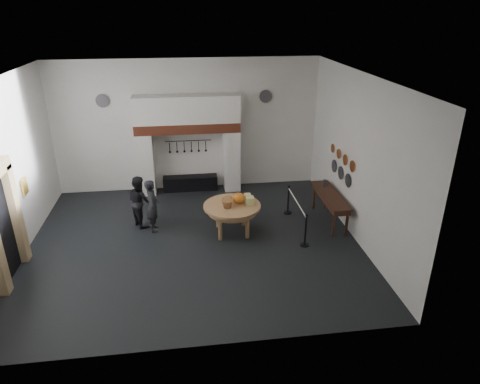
{
  "coord_description": "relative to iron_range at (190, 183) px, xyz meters",
  "views": [
    {
      "loc": [
        -0.12,
        -10.42,
        6.08
      ],
      "look_at": [
        1.31,
        0.22,
        1.35
      ],
      "focal_mm": 32.0,
      "sensor_mm": 36.0,
      "label": 1
    }
  ],
  "objects": [
    {
      "name": "floor",
      "position": [
        0.0,
        -3.72,
        -0.25
      ],
      "size": [
        9.0,
        8.0,
        0.02
      ],
      "primitive_type": "cube",
      "color": "black",
      "rests_on": "ground"
    },
    {
      "name": "wall_right",
      "position": [
        4.5,
        -3.72,
        2.0
      ],
      "size": [
        0.02,
        8.0,
        4.5
      ],
      "primitive_type": "cube",
      "color": "silver",
      "rests_on": "floor"
    },
    {
      "name": "chimney_pier_left",
      "position": [
        -1.48,
        -0.07,
        0.82
      ],
      "size": [
        0.55,
        0.7,
        2.15
      ],
      "primitive_type": "cube",
      "color": "silver",
      "rests_on": "floor"
    },
    {
      "name": "wicker_basket",
      "position": [
        0.96,
        -3.45,
        0.73
      ],
      "size": [
        0.33,
        0.33,
        0.22
      ],
      "primitive_type": "cone",
      "rotation": [
        3.14,
        0.0,
        -0.02
      ],
      "color": "#925935",
      "rests_on": "work_table"
    },
    {
      "name": "chimney_pier_right",
      "position": [
        1.48,
        -0.07,
        0.82
      ],
      "size": [
        0.55,
        0.7,
        2.15
      ],
      "primitive_type": "cube",
      "color": "silver",
      "rests_on": "floor"
    },
    {
      "name": "wall_plaque",
      "position": [
        -4.45,
        -2.92,
        1.35
      ],
      "size": [
        0.05,
        0.34,
        0.44
      ],
      "primitive_type": "cube",
      "color": "gold",
      "rests_on": "wall_left"
    },
    {
      "name": "copper_pan_d",
      "position": [
        4.46,
        -1.87,
        1.7
      ],
      "size": [
        0.03,
        0.28,
        0.28
      ],
      "primitive_type": "cylinder",
      "rotation": [
        0.0,
        1.57,
        0.0
      ],
      "color": "#C6662D",
      "rests_on": "wall_right"
    },
    {
      "name": "visitor_far",
      "position": [
        -1.54,
        -2.47,
        0.52
      ],
      "size": [
        0.9,
        0.95,
        1.55
      ],
      "primitive_type": "imported",
      "rotation": [
        0.0,
        0.0,
        2.13
      ],
      "color": "black",
      "rests_on": "floor"
    },
    {
      "name": "side_table",
      "position": [
        4.1,
        -3.02,
        0.62
      ],
      "size": [
        0.55,
        2.2,
        0.06
      ],
      "primitive_type": "cube",
      "color": "#3C2016",
      "rests_on": "floor"
    },
    {
      "name": "hearth_brick_band",
      "position": [
        0.0,
        -0.07,
        2.06
      ],
      "size": [
        3.5,
        0.72,
        0.32
      ],
      "primitive_type": "cube",
      "color": "#9E442B",
      "rests_on": "chimney_pier_left"
    },
    {
      "name": "wall_back",
      "position": [
        0.0,
        0.28,
        2.0
      ],
      "size": [
        9.0,
        0.02,
        4.5
      ],
      "primitive_type": "cube",
      "color": "silver",
      "rests_on": "floor"
    },
    {
      "name": "door_jamb_far",
      "position": [
        -4.38,
        -4.02,
        1.05
      ],
      "size": [
        0.22,
        0.3,
        2.6
      ],
      "primitive_type": "cube",
      "color": "tan",
      "rests_on": "floor"
    },
    {
      "name": "pewter_plate_mid",
      "position": [
        4.46,
        -2.72,
        1.2
      ],
      "size": [
        0.03,
        0.4,
        0.4
      ],
      "primitive_type": "cylinder",
      "rotation": [
        0.0,
        1.57,
        0.0
      ],
      "color": "#4C4C51",
      "rests_on": "wall_right"
    },
    {
      "name": "pewter_plate_back_left",
      "position": [
        -2.7,
        0.24,
        2.95
      ],
      "size": [
        0.44,
        0.03,
        0.44
      ],
      "primitive_type": "cylinder",
      "rotation": [
        1.57,
        0.0,
        0.0
      ],
      "color": "#4C4C51",
      "rests_on": "wall_back"
    },
    {
      "name": "wall_front",
      "position": [
        0.0,
        -7.72,
        2.0
      ],
      "size": [
        9.0,
        0.02,
        4.5
      ],
      "primitive_type": "cube",
      "color": "silver",
      "rests_on": "floor"
    },
    {
      "name": "bread_loaf",
      "position": [
        1.01,
        -2.95,
        0.69
      ],
      "size": [
        0.31,
        0.18,
        0.13
      ],
      "primitive_type": "ellipsoid",
      "color": "#986436",
      "rests_on": "work_table"
    },
    {
      "name": "copper_pan_b",
      "position": [
        4.46,
        -2.97,
        1.7
      ],
      "size": [
        0.03,
        0.32,
        0.32
      ],
      "primitive_type": "cylinder",
      "rotation": [
        0.0,
        1.57,
        0.0
      ],
      "color": "#C6662D",
      "rests_on": "wall_right"
    },
    {
      "name": "copper_pan_a",
      "position": [
        4.46,
        -3.52,
        1.7
      ],
      "size": [
        0.03,
        0.34,
        0.34
      ],
      "primitive_type": "cylinder",
      "rotation": [
        0.0,
        1.57,
        0.0
      ],
      "color": "#C6662D",
      "rests_on": "wall_right"
    },
    {
      "name": "door_recess",
      "position": [
        -4.47,
        -4.72,
        1.0
      ],
      "size": [
        0.04,
        1.1,
        2.5
      ],
      "primitive_type": "cube",
      "color": "black",
      "rests_on": "floor"
    },
    {
      "name": "pewter_plate_right",
      "position": [
        4.46,
        -2.12,
        1.2
      ],
      "size": [
        0.03,
        0.4,
        0.4
      ],
      "primitive_type": "cylinder",
      "rotation": [
        0.0,
        1.57,
        0.0
      ],
      "color": "#4C4C51",
      "rests_on": "wall_right"
    },
    {
      "name": "barrier_post_far",
      "position": [
        3.0,
        -2.31,
        0.2
      ],
      "size": [
        0.05,
        0.05,
        0.9
      ],
      "primitive_type": "cylinder",
      "color": "black",
      "rests_on": "floor"
    },
    {
      "name": "barrier_post_near",
      "position": [
        3.0,
        -4.31,
        0.2
      ],
      "size": [
        0.05,
        0.05,
        0.9
      ],
      "primitive_type": "cylinder",
      "color": "black",
      "rests_on": "floor"
    },
    {
      "name": "cheese_block_small",
      "position": [
        1.59,
        -3.05,
        0.72
      ],
      "size": [
        0.18,
        0.18,
        0.2
      ],
      "primitive_type": "cube",
      "color": "#EED88E",
      "rests_on": "work_table"
    },
    {
      "name": "pewter_jug",
      "position": [
        4.1,
        -2.42,
        0.76
      ],
      "size": [
        0.12,
        0.12,
        0.22
      ],
      "primitive_type": "cylinder",
      "color": "#4A4A4F",
      "rests_on": "side_table"
    },
    {
      "name": "visitor_near",
      "position": [
        -1.14,
        -2.87,
        0.54
      ],
      "size": [
        0.44,
        0.61,
        1.58
      ],
      "primitive_type": "imported",
      "rotation": [
        0.0,
        0.0,
        1.68
      ],
      "color": "black",
      "rests_on": "floor"
    },
    {
      "name": "utensil_rail",
      "position": [
        0.0,
        0.2,
        1.5
      ],
      "size": [
        1.6,
        0.02,
        0.02
      ],
      "primitive_type": "cylinder",
      "rotation": [
        0.0,
        1.57,
        0.0
      ],
      "color": "black",
      "rests_on": "wall_back"
    },
    {
      "name": "ceiling",
      "position": [
        0.0,
        -3.72,
        4.25
      ],
      "size": [
        9.0,
        8.0,
        0.02
      ],
      "primitive_type": "cube",
      "color": "silver",
      "rests_on": "wall_back"
    },
    {
      "name": "cheese_block_big",
      "position": [
        1.61,
        -3.35,
        0.74
      ],
      "size": [
        0.22,
        0.22,
        0.24
      ],
      "primitive_type": "cube",
      "color": "#D6D680",
      "rests_on": "work_table"
    },
    {
      "name": "chimney_hood",
      "position": [
        0.0,
        -0.07,
        2.67
      ],
      "size": [
        3.5,
        0.7,
        0.9
      ],
      "primitive_type": "cube",
      "color": "silver",
      "rests_on": "hearth_brick_band"
    },
    {
      "name": "iron_range",
      "position": [
        0.0,
        0.0,
        0.0
      ],
      "size": [
        1.9,
        0.45,
        0.5
      ],
      "primitive_type": "cube",
      "color": "black",
      "rests_on": "floor"
    },
    {
      "name": "pumpkin",
      "position": [
        1.31,
        -3.2,
        0.78
      ],
      "size": [
        0.36,
        0.36,
        0.31
      ],
      "primitive_type": "ellipsoid",
      "color": "orange",
      "rests_on": "work_table"
    },
    {
      "name": "work_table",
      "position": [
        1.11,
        -3.3,
        0.59
      ],
      "size": [
        1.66,
        1.66,
        0.07
      ],
      "primitive_type": "cylinder",
      "rotation": [
        0.0,
        0.0,
        -0.02
      ],
      "color": "tan",
      "rests_on": "floor"
    },
    {
      "name": "wall_left",
      "position": [
        -4.5,
        -3.72,
        2.0
      ],
      "size": [
        0.02,
        8.0,
        4.5
      ],
      "primitive_type": "cube",
      "color": "silver",
      "rests_on": "floor"
    },
    {
      "name": "pewter_plate_left",
      "position": [
        4.46,
        -3.32,
        1.2
      ],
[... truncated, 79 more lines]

